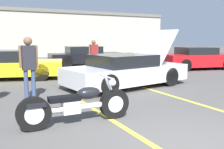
{
  "coord_description": "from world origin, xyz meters",
  "views": [
    {
      "loc": [
        -2.82,
        -2.62,
        1.79
      ],
      "look_at": [
        0.32,
        3.28,
        0.8
      ],
      "focal_mm": 40.0,
      "sensor_mm": 36.0,
      "label": 1
    }
  ],
  "objects_px": {
    "parked_car_right_row": "(198,58)",
    "parked_car_mid_row": "(86,56)",
    "show_car_hood_open": "(127,70)",
    "spectator_by_show_car": "(29,63)",
    "motorcycle": "(77,105)",
    "spectator_midground": "(94,54)",
    "parked_car_left_row": "(7,65)"
  },
  "relations": [
    {
      "from": "parked_car_right_row",
      "to": "parked_car_mid_row",
      "type": "bearing_deg",
      "value": 150.53
    },
    {
      "from": "parked_car_mid_row",
      "to": "parked_car_left_row",
      "type": "relative_size",
      "value": 0.99
    },
    {
      "from": "parked_car_right_row",
      "to": "parked_car_mid_row",
      "type": "relative_size",
      "value": 0.91
    },
    {
      "from": "spectator_midground",
      "to": "spectator_by_show_car",
      "type": "bearing_deg",
      "value": -132.64
    },
    {
      "from": "parked_car_mid_row",
      "to": "show_car_hood_open",
      "type": "bearing_deg",
      "value": -95.4
    },
    {
      "from": "motorcycle",
      "to": "spectator_midground",
      "type": "xyz_separation_m",
      "value": [
        3.37,
        6.74,
        0.59
      ]
    },
    {
      "from": "parked_car_mid_row",
      "to": "parked_car_left_row",
      "type": "height_order",
      "value": "parked_car_left_row"
    },
    {
      "from": "parked_car_left_row",
      "to": "spectator_midground",
      "type": "bearing_deg",
      "value": 15.04
    },
    {
      "from": "parked_car_left_row",
      "to": "spectator_by_show_car",
      "type": "distance_m",
      "value": 4.39
    },
    {
      "from": "parked_car_mid_row",
      "to": "parked_car_left_row",
      "type": "bearing_deg",
      "value": -139.89
    },
    {
      "from": "motorcycle",
      "to": "parked_car_right_row",
      "type": "height_order",
      "value": "parked_car_right_row"
    },
    {
      "from": "show_car_hood_open",
      "to": "spectator_midground",
      "type": "bearing_deg",
      "value": 76.71
    },
    {
      "from": "motorcycle",
      "to": "show_car_hood_open",
      "type": "xyz_separation_m",
      "value": [
        3.02,
        2.97,
        0.2
      ]
    },
    {
      "from": "parked_car_right_row",
      "to": "parked_car_left_row",
      "type": "relative_size",
      "value": 0.9
    },
    {
      "from": "parked_car_right_row",
      "to": "parked_car_left_row",
      "type": "distance_m",
      "value": 10.15
    },
    {
      "from": "parked_car_right_row",
      "to": "spectator_by_show_car",
      "type": "height_order",
      "value": "spectator_by_show_car"
    },
    {
      "from": "motorcycle",
      "to": "spectator_by_show_car",
      "type": "height_order",
      "value": "spectator_by_show_car"
    },
    {
      "from": "motorcycle",
      "to": "parked_car_mid_row",
      "type": "height_order",
      "value": "parked_car_mid_row"
    },
    {
      "from": "motorcycle",
      "to": "spectator_by_show_car",
      "type": "distance_m",
      "value": 2.68
    },
    {
      "from": "parked_car_right_row",
      "to": "spectator_by_show_car",
      "type": "xyz_separation_m",
      "value": [
        -9.89,
        -3.02,
        0.48
      ]
    },
    {
      "from": "parked_car_left_row",
      "to": "spectator_midground",
      "type": "relative_size",
      "value": 2.95
    },
    {
      "from": "spectator_midground",
      "to": "parked_car_right_row",
      "type": "bearing_deg",
      "value": -11.0
    },
    {
      "from": "parked_car_right_row",
      "to": "parked_car_left_row",
      "type": "bearing_deg",
      "value": -172.42
    },
    {
      "from": "motorcycle",
      "to": "parked_car_mid_row",
      "type": "xyz_separation_m",
      "value": [
        4.46,
        10.44,
        0.2
      ]
    },
    {
      "from": "show_car_hood_open",
      "to": "spectator_midground",
      "type": "height_order",
      "value": "show_car_hood_open"
    },
    {
      "from": "motorcycle",
      "to": "show_car_hood_open",
      "type": "relative_size",
      "value": 0.5
    },
    {
      "from": "show_car_hood_open",
      "to": "spectator_by_show_car",
      "type": "height_order",
      "value": "show_car_hood_open"
    },
    {
      "from": "parked_car_right_row",
      "to": "parked_car_mid_row",
      "type": "height_order",
      "value": "parked_car_right_row"
    },
    {
      "from": "motorcycle",
      "to": "show_car_hood_open",
      "type": "bearing_deg",
      "value": 46.11
    },
    {
      "from": "parked_car_left_row",
      "to": "spectator_by_show_car",
      "type": "bearing_deg",
      "value": -70.27
    },
    {
      "from": "show_car_hood_open",
      "to": "spectator_by_show_car",
      "type": "bearing_deg",
      "value": 178.87
    },
    {
      "from": "show_car_hood_open",
      "to": "parked_car_left_row",
      "type": "bearing_deg",
      "value": 125.18
    }
  ]
}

